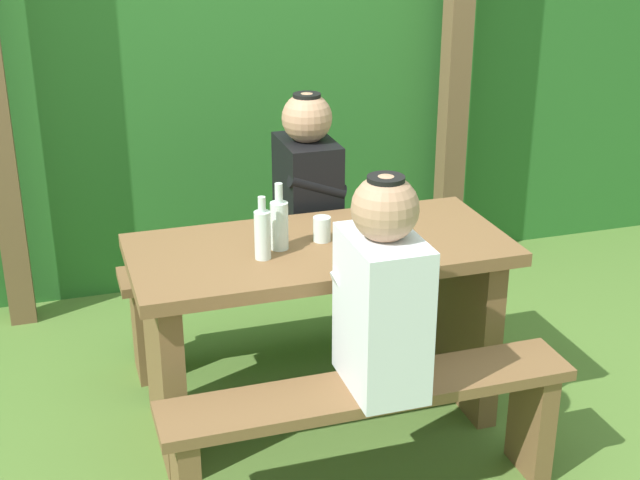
% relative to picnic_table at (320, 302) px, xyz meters
% --- Properties ---
extents(ground_plane, '(12.00, 12.00, 0.00)m').
position_rel_picnic_table_xyz_m(ground_plane, '(0.00, 0.00, -0.51)').
color(ground_plane, '#517430').
extents(hedge_backdrop, '(6.40, 0.84, 1.76)m').
position_rel_picnic_table_xyz_m(hedge_backdrop, '(0.00, 1.82, 0.37)').
color(hedge_backdrop, '#296626').
rests_on(hedge_backdrop, ground_plane).
extents(pergola_post_right, '(0.12, 0.12, 2.22)m').
position_rel_picnic_table_xyz_m(pergola_post_right, '(1.12, 1.24, 0.60)').
color(pergola_post_right, brown).
rests_on(pergola_post_right, ground_plane).
extents(picnic_table, '(1.40, 0.64, 0.75)m').
position_rel_picnic_table_xyz_m(picnic_table, '(0.00, 0.00, 0.00)').
color(picnic_table, brown).
rests_on(picnic_table, ground_plane).
extents(bench_near, '(1.40, 0.24, 0.47)m').
position_rel_picnic_table_xyz_m(bench_near, '(0.00, -0.55, -0.18)').
color(bench_near, brown).
rests_on(bench_near, ground_plane).
extents(bench_far, '(1.40, 0.24, 0.47)m').
position_rel_picnic_table_xyz_m(bench_far, '(0.00, 0.55, -0.18)').
color(bench_far, brown).
rests_on(bench_far, ground_plane).
extents(person_white_shirt, '(0.25, 0.35, 0.72)m').
position_rel_picnic_table_xyz_m(person_white_shirt, '(0.03, -0.54, 0.29)').
color(person_white_shirt, silver).
rests_on(person_white_shirt, bench_near).
extents(person_black_coat, '(0.25, 0.35, 0.72)m').
position_rel_picnic_table_xyz_m(person_black_coat, '(0.12, 0.54, 0.29)').
color(person_black_coat, black).
rests_on(person_black_coat, bench_far).
extents(drinking_glass, '(0.07, 0.07, 0.09)m').
position_rel_picnic_table_xyz_m(drinking_glass, '(0.02, 0.03, 0.29)').
color(drinking_glass, silver).
rests_on(drinking_glass, picnic_table).
extents(bottle_left, '(0.07, 0.07, 0.25)m').
position_rel_picnic_table_xyz_m(bottle_left, '(-0.15, 0.00, 0.34)').
color(bottle_left, silver).
rests_on(bottle_left, picnic_table).
extents(bottle_right, '(0.06, 0.06, 0.23)m').
position_rel_picnic_table_xyz_m(bottle_right, '(-0.23, -0.07, 0.34)').
color(bottle_right, silver).
rests_on(bottle_right, picnic_table).
extents(cell_phone, '(0.12, 0.16, 0.01)m').
position_rel_picnic_table_xyz_m(cell_phone, '(0.19, -0.07, 0.25)').
color(cell_phone, silver).
rests_on(cell_phone, picnic_table).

